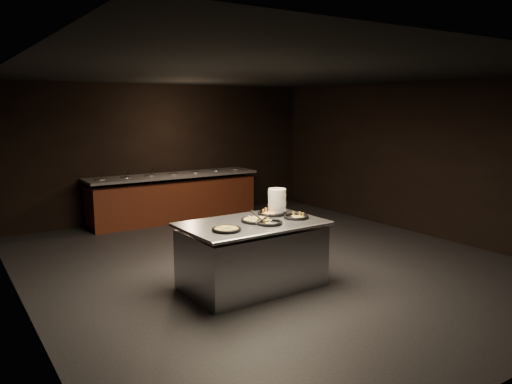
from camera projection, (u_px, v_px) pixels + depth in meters
room at (269, 171)px, 7.59m from camera, size 7.02×8.02×2.92m
salad_bar at (174, 200)px, 10.69m from camera, size 3.70×0.83×1.18m
serving_counter at (252, 256)px, 6.70m from camera, size 1.90×1.24×0.90m
plate_stack at (277, 201)px, 7.21m from camera, size 0.26×0.26×0.34m
pan_veggie_whole at (227, 229)px, 6.16m from camera, size 0.37×0.37×0.04m
pan_cheese_whole at (257, 220)px, 6.67m from camera, size 0.43×0.43×0.04m
pan_cheese_slices_a at (272, 213)px, 7.11m from camera, size 0.41×0.41×0.04m
pan_cheese_slices_b at (269, 222)px, 6.53m from camera, size 0.36×0.36×0.04m
pan_veggie_slices at (296, 217)px, 6.88m from camera, size 0.35×0.35×0.04m
server_left at (254, 217)px, 6.56m from camera, size 0.18×0.32×0.16m
server_right at (266, 221)px, 6.38m from camera, size 0.32×0.10×0.15m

